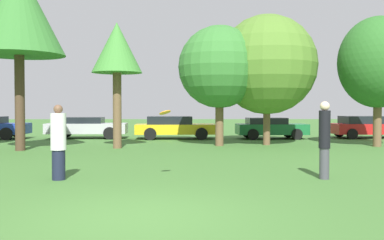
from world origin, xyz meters
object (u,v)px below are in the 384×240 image
Objects in this scene: person_thrower at (58,142)px; parked_car_green at (270,128)px; tree_4 at (267,65)px; tree_1 at (19,11)px; parked_car_red at (364,127)px; frisbee at (165,113)px; tree_5 at (378,62)px; parked_car_yellow at (174,127)px; tree_2 at (117,50)px; tree_3 at (219,67)px; person_catcher at (324,139)px; parked_car_silver at (86,127)px.

person_thrower is 0.46× the size of parked_car_green.
tree_1 is at bearing -166.51° from tree_4.
person_thrower is at bearing -135.30° from parked_car_red.
person_thrower is 2.72m from frisbee.
tree_5 is 1.28× the size of parked_car_yellow.
parked_car_yellow is 11.09m from parked_car_red.
frisbee is 9.17m from tree_2.
tree_4 is (2.28, 0.47, 0.16)m from tree_3.
person_thrower is 0.24× the size of tree_1.
tree_5 is 1.48× the size of parked_car_green.
person_thrower is 10.82m from tree_3.
person_catcher reaches higher than parked_car_silver.
tree_1 is 19.34m from parked_car_red.
tree_2 reaches higher than parked_car_green.
tree_4 is at bearing -105.51° from parked_car_green.
tree_3 reaches higher than parked_car_red.
parked_car_silver is at bearing 81.34° from tree_1.
tree_4 is 8.60m from parked_car_red.
person_catcher is 10.94m from tree_2.
tree_2 is at bearing -176.70° from tree_5.
frisbee is 11.12m from tree_4.
tree_4 reaches higher than tree_3.
parked_car_yellow is (2.31, 5.64, -3.58)m from tree_2.
parked_car_yellow is at bearing -6.64° from parked_car_silver.
person_catcher is at bearing -97.78° from parked_car_green.
parked_car_silver is (-5.30, 14.46, -0.98)m from frisbee.
tree_5 is at bearing -109.32° from parked_car_red.
parked_car_yellow is at bearing 79.79° from person_thrower.
person_thrower reaches higher than parked_car_green.
tree_4 is at bearing -92.60° from person_catcher.
tree_5 is 6.56m from parked_car_red.
person_thrower is 14.12m from parked_car_yellow.
tree_1 is 1.24× the size of tree_4.
frisbee is at bearing -91.41° from parked_car_yellow.
tree_1 reaches higher than parked_car_silver.
tree_1 reaches higher than person_catcher.
tree_5 is at bearing -10.69° from tree_4.
parked_car_silver is 1.16× the size of parked_car_red.
tree_5 is (9.19, 9.10, 2.17)m from frisbee.
person_catcher is 13.45m from tree_1.
parked_car_red reaches higher than parked_car_green.
parked_car_yellow is at bearing 67.75° from tree_2.
person_thrower is 0.47× the size of parked_car_red.
parked_car_silver is (1.07, 7.00, -5.07)m from tree_1.
person_thrower is 12.39m from tree_4.
tree_2 reaches higher than parked_car_red.
person_catcher is 0.42× the size of parked_car_silver.
person_catcher is at bearing -120.57° from tree_5.
tree_4 is at bearing -27.04° from parked_car_silver.
parked_car_yellow is (5.09, -0.39, 0.01)m from parked_car_silver.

